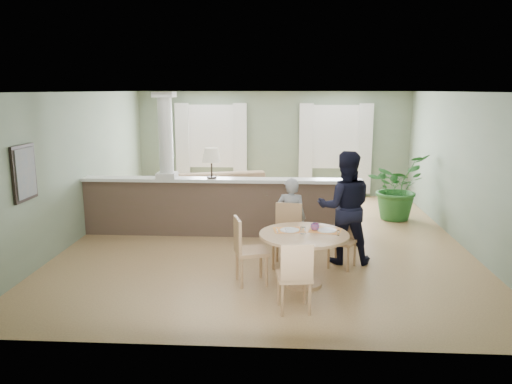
# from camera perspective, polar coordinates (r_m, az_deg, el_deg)

# --- Properties ---
(ground) EXTENTS (8.00, 8.00, 0.00)m
(ground) POSITION_cam_1_polar(r_m,az_deg,el_deg) (9.36, 1.27, -5.40)
(ground) COLOR tan
(ground) RESTS_ON ground
(room_shell) EXTENTS (7.02, 8.02, 2.71)m
(room_shell) POSITION_cam_1_polar(r_m,az_deg,el_deg) (9.62, 1.28, 6.09)
(room_shell) COLOR gray
(room_shell) RESTS_ON ground
(pony_wall) EXTENTS (5.32, 0.38, 2.70)m
(pony_wall) POSITION_cam_1_polar(r_m,az_deg,el_deg) (9.45, -4.65, -0.83)
(pony_wall) COLOR brown
(pony_wall) RESTS_ON ground
(sofa) EXTENTS (3.29, 2.04, 0.90)m
(sofa) POSITION_cam_1_polar(r_m,az_deg,el_deg) (11.01, -4.48, -0.42)
(sofa) COLOR #846648
(sofa) RESTS_ON ground
(houseplant) EXTENTS (1.65, 1.67, 1.40)m
(houseplant) POSITION_cam_1_polar(r_m,az_deg,el_deg) (11.07, 15.72, 0.57)
(houseplant) COLOR #275E25
(houseplant) RESTS_ON ground
(dining_table) EXTENTS (1.26, 1.26, 0.86)m
(dining_table) POSITION_cam_1_polar(r_m,az_deg,el_deg) (7.09, 5.52, -5.93)
(dining_table) COLOR tan
(dining_table) RESTS_ON ground
(chair_far_boy) EXTENTS (0.50, 0.50, 0.98)m
(chair_far_boy) POSITION_cam_1_polar(r_m,az_deg,el_deg) (7.90, 3.61, -4.57)
(chair_far_boy) COLOR tan
(chair_far_boy) RESTS_ON ground
(chair_far_man) EXTENTS (0.52, 0.52, 0.86)m
(chair_far_man) POSITION_cam_1_polar(r_m,az_deg,el_deg) (7.96, 10.01, -5.07)
(chair_far_man) COLOR tan
(chair_far_man) RESTS_ON ground
(chair_near) EXTENTS (0.47, 0.47, 0.92)m
(chair_near) POSITION_cam_1_polar(r_m,az_deg,el_deg) (6.24, 4.51, -9.32)
(chair_near) COLOR tan
(chair_near) RESTS_ON ground
(chair_side) EXTENTS (0.54, 0.54, 0.97)m
(chair_side) POSITION_cam_1_polar(r_m,az_deg,el_deg) (7.13, -1.15, -6.36)
(chair_side) COLOR tan
(chair_side) RESTS_ON ground
(child_person) EXTENTS (0.53, 0.38, 1.34)m
(child_person) POSITION_cam_1_polar(r_m,az_deg,el_deg) (8.19, 4.00, -3.01)
(child_person) COLOR gray
(child_person) RESTS_ON ground
(man_person) EXTENTS (0.88, 0.69, 1.81)m
(man_person) POSITION_cam_1_polar(r_m,az_deg,el_deg) (8.05, 10.12, -1.74)
(man_person) COLOR black
(man_person) RESTS_ON ground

